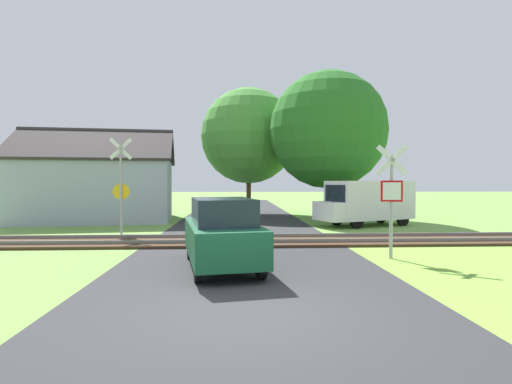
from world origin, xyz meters
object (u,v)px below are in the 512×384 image
at_px(house, 98,188).
at_px(parked_car, 222,233).
at_px(tree_center, 249,136).
at_px(mail_truck, 367,201).
at_px(crossing_sign_far, 121,183).
at_px(stop_sign_near, 391,195).
at_px(tree_right, 328,130).

relative_size(house, parked_car, 2.15).
bearing_deg(tree_center, mail_truck, -52.80).
bearing_deg(house, crossing_sign_far, -72.11).
relative_size(crossing_sign_far, tree_center, 0.46).
bearing_deg(stop_sign_near, house, -31.65).
bearing_deg(house, mail_truck, -20.74).
distance_m(stop_sign_near, crossing_sign_far, 10.19).
height_order(tree_center, tree_right, tree_right).
xyz_separation_m(house, tree_center, (8.68, 3.95, 3.44)).
bearing_deg(stop_sign_near, mail_truck, -91.29).
xyz_separation_m(tree_center, parked_car, (-1.22, -16.92, -4.40)).
height_order(crossing_sign_far, tree_right, tree_right).
distance_m(crossing_sign_far, mail_truck, 11.66).
height_order(stop_sign_near, crossing_sign_far, crossing_sign_far).
xyz_separation_m(tree_right, parked_car, (-5.74, -13.06, -4.32)).
relative_size(crossing_sign_far, house, 0.43).
bearing_deg(house, stop_sign_near, -51.40).
xyz_separation_m(crossing_sign_far, tree_right, (9.92, 7.18, 3.07)).
bearing_deg(parked_car, tree_right, 56.28).
distance_m(stop_sign_near, house, 17.12).
relative_size(stop_sign_near, tree_right, 0.38).
xyz_separation_m(crossing_sign_far, house, (-3.29, 7.09, -0.30)).
xyz_separation_m(house, tree_right, (13.21, 0.09, 3.37)).
xyz_separation_m(stop_sign_near, tree_right, (0.98, 12.07, 3.39)).
height_order(mail_truck, parked_car, mail_truck).
height_order(crossing_sign_far, house, house).
bearing_deg(tree_right, mail_truck, -72.47).
bearing_deg(mail_truck, crossing_sign_far, 86.28).
bearing_deg(stop_sign_near, tree_center, -64.69).
distance_m(house, tree_right, 13.63).
distance_m(house, parked_car, 15.00).
height_order(stop_sign_near, parked_car, stop_sign_near).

